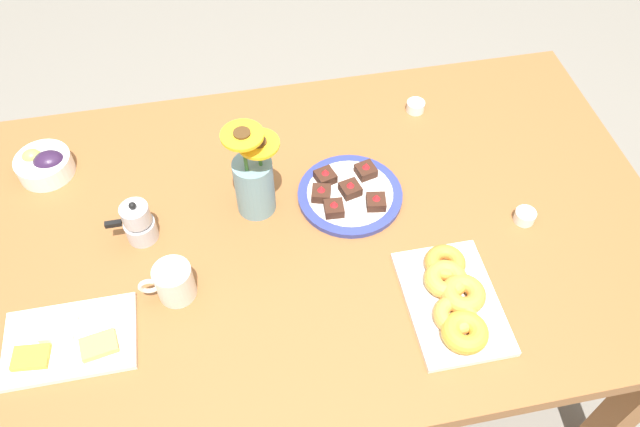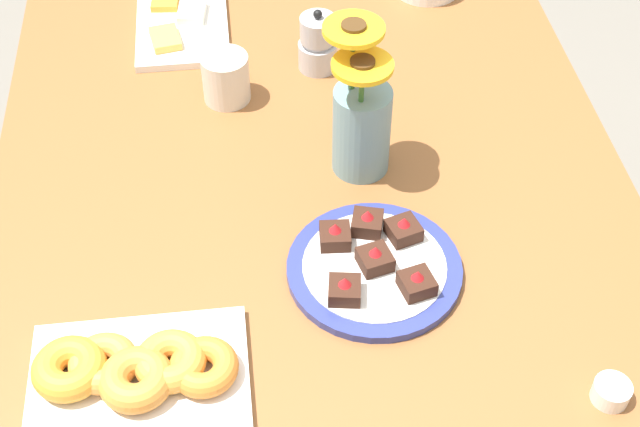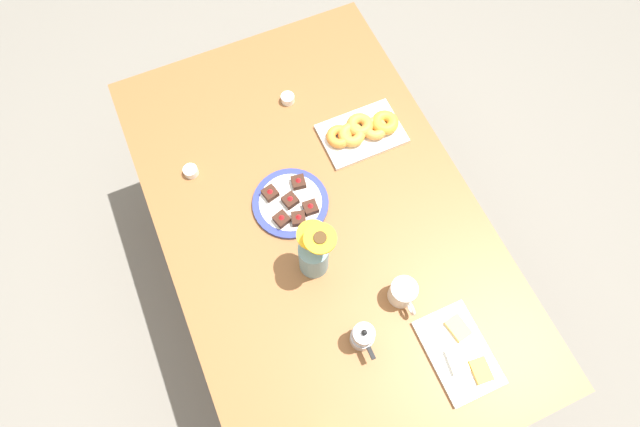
# 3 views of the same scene
# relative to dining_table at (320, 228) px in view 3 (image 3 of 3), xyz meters

# --- Properties ---
(ground_plane) EXTENTS (6.00, 6.00, 0.00)m
(ground_plane) POSITION_rel_dining_table_xyz_m (0.00, 0.00, -0.65)
(ground_plane) COLOR slate
(dining_table) EXTENTS (1.60, 1.00, 0.74)m
(dining_table) POSITION_rel_dining_table_xyz_m (0.00, 0.00, 0.00)
(dining_table) COLOR brown
(dining_table) RESTS_ON ground_plane
(coffee_mug) EXTENTS (0.12, 0.08, 0.09)m
(coffee_mug) POSITION_rel_dining_table_xyz_m (0.33, 0.12, 0.13)
(coffee_mug) COLOR beige
(coffee_mug) RESTS_ON dining_table
(cheese_platter) EXTENTS (0.26, 0.17, 0.03)m
(cheese_platter) POSITION_rel_dining_table_xyz_m (0.55, 0.20, 0.10)
(cheese_platter) COLOR white
(cheese_platter) RESTS_ON dining_table
(croissant_platter) EXTENTS (0.19, 0.28, 0.05)m
(croissant_platter) POSITION_rel_dining_table_xyz_m (-0.23, 0.26, 0.11)
(croissant_platter) COLOR white
(croissant_platter) RESTS_ON dining_table
(jam_cup_honey) EXTENTS (0.05, 0.05, 0.03)m
(jam_cup_honey) POSITION_rel_dining_table_xyz_m (-0.33, -0.33, 0.10)
(jam_cup_honey) COLOR white
(jam_cup_honey) RESTS_ON dining_table
(jam_cup_berry) EXTENTS (0.05, 0.05, 0.03)m
(jam_cup_berry) POSITION_rel_dining_table_xyz_m (-0.47, 0.08, 0.10)
(jam_cup_berry) COLOR white
(jam_cup_berry) RESTS_ON dining_table
(dessert_plate) EXTENTS (0.25, 0.25, 0.05)m
(dessert_plate) POSITION_rel_dining_table_xyz_m (-0.08, -0.07, 0.10)
(dessert_plate) COLOR navy
(dessert_plate) RESTS_ON dining_table
(flower_vase) EXTENTS (0.12, 0.11, 0.26)m
(flower_vase) POSITION_rel_dining_table_xyz_m (0.14, -0.08, 0.18)
(flower_vase) COLOR #6B939E
(flower_vase) RESTS_ON dining_table
(moka_pot) EXTENTS (0.11, 0.07, 0.12)m
(moka_pot) POSITION_rel_dining_table_xyz_m (0.40, -0.04, 0.13)
(moka_pot) COLOR #B7B7BC
(moka_pot) RESTS_ON dining_table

